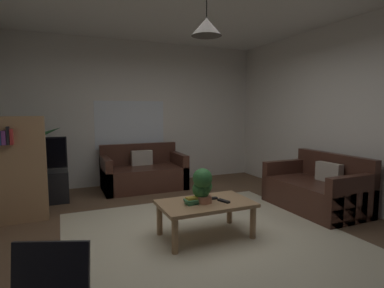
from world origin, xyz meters
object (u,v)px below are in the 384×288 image
(book_on_table_2, at_px, (192,198))
(tv_stand, at_px, (38,188))
(pendant_lamp, at_px, (206,27))
(book_on_table_1, at_px, (191,201))
(potted_palm_corner, at_px, (32,164))
(remote_on_table_0, at_px, (211,198))
(book_on_table_0, at_px, (192,203))
(couch_under_window, at_px, (143,174))
(tv, at_px, (36,155))
(bookshelf_corner, at_px, (17,169))
(couch_right_side, at_px, (316,191))
(potted_plant_on_table, at_px, (203,185))
(remote_on_table_1, at_px, (224,201))
(coffee_table, at_px, (206,207))

(book_on_table_2, bearing_deg, tv_stand, 127.36)
(book_on_table_2, bearing_deg, pendant_lamp, 0.91)
(book_on_table_1, bearing_deg, potted_palm_corner, 123.58)
(remote_on_table_0, xyz_separation_m, potted_palm_corner, (-2.07, 2.61, 0.13))
(remote_on_table_0, bearing_deg, book_on_table_0, 113.68)
(couch_under_window, bearing_deg, tv, -171.07)
(bookshelf_corner, bearing_deg, potted_palm_corner, 85.93)
(couch_right_side, distance_m, potted_plant_on_table, 2.06)
(book_on_table_2, distance_m, potted_palm_corner, 3.22)
(remote_on_table_1, xyz_separation_m, potted_plant_on_table, (-0.24, 0.07, 0.20))
(remote_on_table_0, xyz_separation_m, pendant_lamp, (-0.10, -0.07, 1.95))
(remote_on_table_1, relative_size, pendant_lamp, 0.30)
(potted_palm_corner, bearing_deg, tv_stand, -78.02)
(book_on_table_0, distance_m, potted_plant_on_table, 0.24)
(pendant_lamp, bearing_deg, remote_on_table_0, 33.43)
(tv_stand, xyz_separation_m, tv, (0.00, -0.02, 0.54))
(book_on_table_0, bearing_deg, coffee_table, 5.59)
(potted_plant_on_table, xyz_separation_m, potted_palm_corner, (-1.93, 2.69, -0.07))
(tv_stand, height_order, bookshelf_corner, bookshelf_corner)
(tv_stand, relative_size, tv, 1.00)
(coffee_table, distance_m, remote_on_table_0, 0.14)
(remote_on_table_0, height_order, tv_stand, tv_stand)
(pendant_lamp, bearing_deg, book_on_table_0, -174.41)
(couch_under_window, distance_m, book_on_table_2, 2.49)
(book_on_table_1, relative_size, remote_on_table_0, 0.94)
(book_on_table_0, relative_size, potted_plant_on_table, 0.35)
(coffee_table, xyz_separation_m, remote_on_table_0, (0.10, 0.07, 0.07))
(book_on_table_0, xyz_separation_m, pendant_lamp, (0.18, 0.02, 1.95))
(couch_right_side, xyz_separation_m, tv, (-3.85, 1.94, 0.51))
(couch_right_side, bearing_deg, tv_stand, -117.03)
(book_on_table_1, distance_m, remote_on_table_0, 0.30)
(tv, bearing_deg, potted_palm_corner, 101.45)
(tv, bearing_deg, pendant_lamp, -49.53)
(coffee_table, height_order, bookshelf_corner, bookshelf_corner)
(book_on_table_0, bearing_deg, tv, 127.39)
(potted_plant_on_table, xyz_separation_m, tv_stand, (-1.83, 2.24, -0.38))
(book_on_table_0, distance_m, tv_stand, 2.81)
(coffee_table, bearing_deg, tv_stand, 130.19)
(book_on_table_2, distance_m, potted_plant_on_table, 0.19)
(potted_palm_corner, distance_m, pendant_lamp, 3.79)
(book_on_table_1, xyz_separation_m, potted_plant_on_table, (0.14, -0.00, 0.17))
(remote_on_table_0, xyz_separation_m, tv_stand, (-1.98, 2.15, -0.18))
(potted_plant_on_table, bearing_deg, book_on_table_0, -178.53)
(couch_under_window, bearing_deg, potted_palm_corner, 173.97)
(book_on_table_2, bearing_deg, couch_under_window, 88.30)
(book_on_table_1, bearing_deg, book_on_table_0, -41.78)
(coffee_table, bearing_deg, bookshelf_corner, 145.38)
(bookshelf_corner, xyz_separation_m, pendant_lamp, (2.06, -1.42, 1.67))
(book_on_table_2, height_order, pendant_lamp, pendant_lamp)
(book_on_table_1, bearing_deg, couch_right_side, 7.10)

